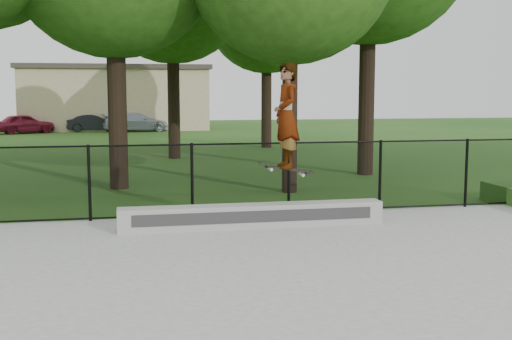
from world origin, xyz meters
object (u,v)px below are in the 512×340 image
at_px(grind_ledge, 253,216).
at_px(car_a, 25,124).
at_px(skater_airborne, 286,117).
at_px(car_c, 136,122).
at_px(car_b, 94,123).

distance_m(grind_ledge, car_a, 30.98).
bearing_deg(skater_airborne, car_c, 94.45).
height_order(car_b, car_c, car_c).
bearing_deg(car_c, grind_ledge, 173.44).
bearing_deg(car_c, skater_airborne, 174.56).
bearing_deg(car_a, skater_airborne, 174.05).
distance_m(grind_ledge, skater_airborne, 1.94).
height_order(car_b, skater_airborne, skater_airborne).
xyz_separation_m(grind_ledge, car_a, (-8.48, 29.79, 0.32)).
height_order(car_a, car_b, car_a).
height_order(grind_ledge, car_c, car_c).
bearing_deg(car_a, car_c, -108.05).
relative_size(car_c, skater_airborne, 1.86).
bearing_deg(skater_airborne, car_b, 99.26).
xyz_separation_m(car_a, car_c, (6.72, 0.56, 0.01)).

